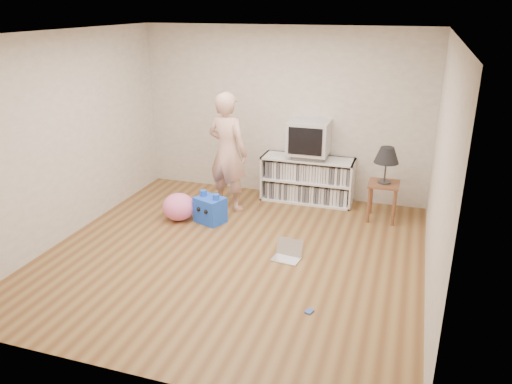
{
  "coord_description": "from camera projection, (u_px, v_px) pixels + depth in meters",
  "views": [
    {
      "loc": [
        1.95,
        -5.11,
        2.9
      ],
      "look_at": [
        0.16,
        0.4,
        0.7
      ],
      "focal_mm": 35.0,
      "sensor_mm": 36.0,
      "label": 1
    }
  ],
  "objects": [
    {
      "name": "ground",
      "position": [
        233.0,
        254.0,
        6.13
      ],
      "size": [
        4.5,
        4.5,
        0.0
      ],
      "primitive_type": "plane",
      "color": "brown",
      "rests_on": "ground"
    },
    {
      "name": "side_table",
      "position": [
        383.0,
        192.0,
        6.98
      ],
      "size": [
        0.42,
        0.42,
        0.55
      ],
      "color": "brown",
      "rests_on": "ground"
    },
    {
      "name": "playing_cards",
      "position": [
        309.0,
        311.0,
        4.98
      ],
      "size": [
        0.09,
        0.11,
        0.02
      ],
      "primitive_type": "cube",
      "rotation": [
        0.0,
        0.0,
        -0.34
      ],
      "color": "#415DAE",
      "rests_on": "ground"
    },
    {
      "name": "person",
      "position": [
        228.0,
        152.0,
        7.2
      ],
      "size": [
        0.72,
        0.57,
        1.75
      ],
      "primitive_type": "imported",
      "rotation": [
        0.0,
        0.0,
        2.88
      ],
      "color": "#D8A793",
      "rests_on": "ground"
    },
    {
      "name": "plush_blue",
      "position": [
        210.0,
        209.0,
        6.98
      ],
      "size": [
        0.47,
        0.42,
        0.44
      ],
      "rotation": [
        0.0,
        0.0,
        -0.36
      ],
      "color": "blue",
      "rests_on": "ground"
    },
    {
      "name": "ceiling",
      "position": [
        229.0,
        33.0,
        5.21
      ],
      "size": [
        4.5,
        4.5,
        0.01
      ],
      "primitive_type": "cube",
      "color": "white",
      "rests_on": "walls"
    },
    {
      "name": "crt_tv",
      "position": [
        309.0,
        137.0,
        7.43
      ],
      "size": [
        0.6,
        0.53,
        0.5
      ],
      "color": "#B6B6BB",
      "rests_on": "dvd_deck"
    },
    {
      "name": "table_lamp",
      "position": [
        387.0,
        156.0,
        6.79
      ],
      "size": [
        0.34,
        0.34,
        0.52
      ],
      "color": "#333333",
      "rests_on": "side_table"
    },
    {
      "name": "media_unit",
      "position": [
        308.0,
        179.0,
        7.68
      ],
      "size": [
        1.4,
        0.45,
        0.7
      ],
      "color": "white",
      "rests_on": "ground"
    },
    {
      "name": "plush_pink",
      "position": [
        179.0,
        207.0,
        7.05
      ],
      "size": [
        0.53,
        0.53,
        0.39
      ],
      "primitive_type": "ellipsoid",
      "rotation": [
        0.0,
        0.0,
        0.2
      ],
      "color": "pink",
      "rests_on": "ground"
    },
    {
      "name": "dvd_deck",
      "position": [
        308.0,
        155.0,
        7.53
      ],
      "size": [
        0.45,
        0.35,
        0.07
      ],
      "primitive_type": "cube",
      "color": "gray",
      "rests_on": "media_unit"
    },
    {
      "name": "walls",
      "position": [
        231.0,
        153.0,
        5.67
      ],
      "size": [
        4.52,
        4.52,
        2.6
      ],
      "color": "#B8B1A1",
      "rests_on": "ground"
    },
    {
      "name": "laptop",
      "position": [
        288.0,
        253.0,
        6.03
      ],
      "size": [
        0.36,
        0.3,
        0.23
      ],
      "rotation": [
        0.0,
        0.0,
        -0.12
      ],
      "color": "silver",
      "rests_on": "ground"
    }
  ]
}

